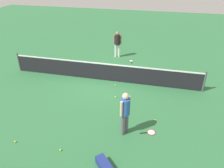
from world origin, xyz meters
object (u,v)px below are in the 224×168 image
Objects in this scene: tennis_ball_by_net at (15,142)px; tennis_ball_midcourt at (155,120)px; tennis_racket_near_player at (150,132)px; tennis_racket_far_player at (131,61)px; tennis_ball_stray_left at (115,97)px; tennis_ball_near_player at (115,85)px; player_near_side at (125,110)px; tennis_ball_baseline at (60,150)px; player_far_side at (117,42)px; equipment_bag at (106,167)px.

tennis_ball_midcourt is at bearing 26.88° from tennis_ball_by_net.
tennis_ball_midcourt is (0.12, 0.74, 0.02)m from tennis_racket_near_player.
tennis_racket_far_player is 9.20× the size of tennis_ball_stray_left.
tennis_ball_near_player is (-2.06, 3.12, 0.02)m from tennis_racket_near_player.
tennis_ball_midcourt reaches higher than tennis_racket_near_player.
player_near_side is 25.76× the size of tennis_ball_stray_left.
player_near_side is 25.76× the size of tennis_ball_near_player.
tennis_ball_stray_left is (1.05, 3.63, 0.00)m from tennis_ball_baseline.
tennis_ball_by_net is (-3.60, -1.40, -0.98)m from player_near_side.
tennis_ball_near_player is 1.00× the size of tennis_ball_by_net.
tennis_ball_near_player is 1.00× the size of tennis_ball_stray_left.
player_near_side is 3.98m from tennis_ball_by_net.
player_far_side is 2.81× the size of tennis_racket_near_player.
tennis_ball_midcourt and tennis_ball_baseline have the same top height.
tennis_ball_near_player is 4.79m from tennis_ball_baseline.
player_far_side is 2.20× the size of equipment_bag.
tennis_ball_stray_left is at bearing 52.93° from tennis_ball_by_net.
tennis_racket_far_player is 9.20× the size of tennis_ball_midcourt.
equipment_bag is (1.68, -0.42, 0.11)m from tennis_ball_baseline.
equipment_bag is at bearing -81.25° from tennis_ball_stray_left.
player_far_side is 2.80× the size of tennis_racket_far_player.
player_far_side is 8.83m from tennis_ball_by_net.
player_far_side reaches higher than equipment_bag.
tennis_ball_by_net is at bearing -108.95° from tennis_racket_far_player.
tennis_ball_midcourt is (1.06, 0.96, -0.98)m from player_near_side.
tennis_racket_far_player is (-0.83, 6.67, -1.00)m from player_near_side.
tennis_ball_near_player is at bearing 99.86° from equipment_bag.
player_far_side is 9.19m from equipment_bag.
tennis_ball_baseline and tennis_ball_stray_left have the same top height.
player_near_side is at bearing -75.57° from player_far_side.
tennis_ball_stray_left is (-1.90, 1.28, 0.00)m from tennis_ball_midcourt.
equipment_bag is at bearing -85.90° from tennis_racket_far_player.
tennis_ball_midcourt is 2.30m from tennis_ball_stray_left.
tennis_ball_stray_left is (1.01, -4.96, -0.98)m from player_far_side.
player_near_side is at bearing 21.22° from tennis_ball_by_net.
tennis_racket_far_player is at bearing 85.07° from tennis_ball_near_player.
player_far_side reaches higher than tennis_ball_by_net.
tennis_ball_midcourt and tennis_ball_stray_left have the same top height.
tennis_ball_baseline is at bearing -150.56° from tennis_racket_near_player.
player_near_side is 1.39m from tennis_racket_near_player.
tennis_racket_near_player is 4.82m from tennis_ball_by_net.
tennis_ball_baseline is (1.70, 0.02, 0.00)m from tennis_ball_by_net.
tennis_racket_near_player is 9.17× the size of tennis_ball_midcourt.
player_near_side is 2.54m from tennis_ball_baseline.
player_far_side is 25.76× the size of tennis_ball_stray_left.
tennis_ball_near_player is at bearing 123.42° from tennis_racket_near_player.
tennis_ball_by_net is at bearing -153.12° from tennis_ball_midcourt.
player_far_side is 7.59m from tennis_racket_near_player.
tennis_ball_near_player reaches higher than tennis_racket_near_player.
tennis_ball_baseline is (-1.07, -8.06, 0.02)m from tennis_racket_far_player.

